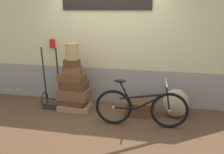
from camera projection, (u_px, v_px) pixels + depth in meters
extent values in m
cube|color=#513823|center=(102.00, 117.00, 4.94)|extent=(9.04, 5.20, 0.06)
cube|color=gray|center=(110.00, 84.00, 5.62)|extent=(7.04, 0.20, 0.80)
cube|color=#CCBC84|center=(110.00, 26.00, 5.26)|extent=(7.04, 0.20, 1.86)
cube|color=black|center=(106.00, 3.00, 5.04)|extent=(1.89, 0.04, 0.26)
cube|color=red|center=(52.00, 44.00, 5.50)|extent=(0.10, 0.08, 0.20)
cube|color=#9E754C|center=(75.00, 107.00, 5.23)|extent=(0.67, 0.47, 0.11)
cube|color=#4C2D19|center=(73.00, 102.00, 5.20)|extent=(0.60, 0.41, 0.13)
cube|color=brown|center=(74.00, 94.00, 5.18)|extent=(0.67, 0.45, 0.21)
cube|color=#4C2D19|center=(74.00, 85.00, 5.13)|extent=(0.57, 0.40, 0.18)
cube|color=brown|center=(72.00, 77.00, 5.09)|extent=(0.57, 0.40, 0.15)
cube|color=brown|center=(72.00, 70.00, 5.05)|extent=(0.38, 0.24, 0.16)
cube|color=#4C2D19|center=(72.00, 63.00, 4.98)|extent=(0.33, 0.23, 0.15)
cube|color=brown|center=(140.00, 111.00, 4.97)|extent=(0.67, 0.45, 0.14)
cube|color=#4C2D19|center=(140.00, 105.00, 4.92)|extent=(0.58, 0.37, 0.14)
cylinder|color=#A8844C|center=(72.00, 51.00, 4.92)|extent=(0.27, 0.27, 0.33)
torus|color=black|center=(45.00, 99.00, 5.41)|extent=(0.03, 0.32, 0.32)
torus|color=black|center=(61.00, 100.00, 5.34)|extent=(0.03, 0.32, 0.32)
cylinder|color=black|center=(53.00, 99.00, 5.38)|extent=(0.38, 0.02, 0.02)
cylinder|color=black|center=(44.00, 74.00, 5.25)|extent=(0.03, 0.10, 1.16)
cylinder|color=black|center=(58.00, 74.00, 5.19)|extent=(0.03, 0.10, 1.16)
cube|color=black|center=(51.00, 107.00, 5.31)|extent=(0.34, 0.22, 0.02)
ellipsoid|color=#9E8966|center=(176.00, 103.00, 4.82)|extent=(0.50, 0.43, 0.57)
torus|color=black|center=(113.00, 107.00, 4.49)|extent=(0.67, 0.09, 0.67)
sphere|color=#B2B2B7|center=(113.00, 107.00, 4.49)|extent=(0.05, 0.05, 0.05)
torus|color=black|center=(169.00, 111.00, 4.34)|extent=(0.67, 0.09, 0.67)
sphere|color=#B2B2B7|center=(169.00, 111.00, 4.34)|extent=(0.05, 0.05, 0.05)
cube|color=black|center=(150.00, 102.00, 4.36)|extent=(0.55, 0.06, 0.34)
cube|color=black|center=(127.00, 96.00, 4.39)|extent=(0.29, 0.04, 0.52)
cube|color=black|center=(124.00, 108.00, 4.47)|extent=(0.38, 0.05, 0.04)
cube|color=black|center=(142.00, 97.00, 4.35)|extent=(0.81, 0.07, 0.15)
cube|color=black|center=(168.00, 98.00, 4.28)|extent=(0.11, 0.03, 0.48)
ellipsoid|color=black|center=(120.00, 81.00, 4.33)|extent=(0.22, 0.10, 0.06)
cylinder|color=#A5A5AD|center=(166.00, 83.00, 4.22)|extent=(0.05, 0.46, 0.02)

